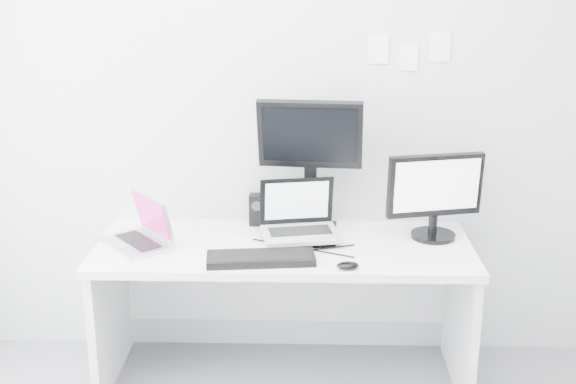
% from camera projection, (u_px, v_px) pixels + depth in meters
% --- Properties ---
extents(back_wall, '(3.60, 0.00, 3.60)m').
position_uv_depth(back_wall, '(286.00, 103.00, 3.66)').
color(back_wall, '#BABDBF').
rests_on(back_wall, ground).
extents(desk, '(1.80, 0.70, 0.73)m').
position_uv_depth(desk, '(284.00, 313.00, 3.62)').
color(desk, white).
rests_on(desk, ground).
extents(macbook, '(0.41, 0.42, 0.25)m').
position_uv_depth(macbook, '(134.00, 221.00, 3.45)').
color(macbook, '#BBBBBF').
rests_on(macbook, desk).
extents(speaker, '(0.10, 0.10, 0.16)m').
position_uv_depth(speaker, '(257.00, 209.00, 3.76)').
color(speaker, black).
rests_on(speaker, desk).
extents(dell_laptop, '(0.41, 0.34, 0.30)m').
position_uv_depth(dell_laptop, '(301.00, 212.00, 3.49)').
color(dell_laptop, '#A4A7AB').
rests_on(dell_laptop, desk).
extents(rear_monitor, '(0.52, 0.23, 0.69)m').
position_uv_depth(rear_monitor, '(310.00, 164.00, 3.60)').
color(rear_monitor, black).
rests_on(rear_monitor, desk).
extents(samsung_monitor, '(0.51, 0.32, 0.44)m').
position_uv_depth(samsung_monitor, '(435.00, 195.00, 3.53)').
color(samsung_monitor, black).
rests_on(samsung_monitor, desk).
extents(keyboard, '(0.50, 0.22, 0.03)m').
position_uv_depth(keyboard, '(261.00, 258.00, 3.30)').
color(keyboard, black).
rests_on(keyboard, desk).
extents(mouse, '(0.11, 0.08, 0.03)m').
position_uv_depth(mouse, '(348.00, 266.00, 3.22)').
color(mouse, black).
rests_on(mouse, desk).
extents(wall_note_0, '(0.10, 0.00, 0.14)m').
position_uv_depth(wall_note_0, '(378.00, 49.00, 3.56)').
color(wall_note_0, white).
rests_on(wall_note_0, back_wall).
extents(wall_note_1, '(0.09, 0.00, 0.13)m').
position_uv_depth(wall_note_1, '(409.00, 57.00, 3.57)').
color(wall_note_1, white).
rests_on(wall_note_1, back_wall).
extents(wall_note_2, '(0.10, 0.00, 0.14)m').
position_uv_depth(wall_note_2, '(440.00, 47.00, 3.55)').
color(wall_note_2, white).
rests_on(wall_note_2, back_wall).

